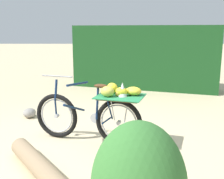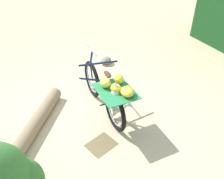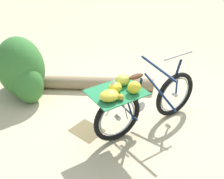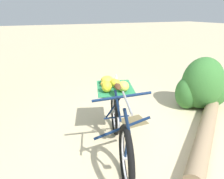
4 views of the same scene
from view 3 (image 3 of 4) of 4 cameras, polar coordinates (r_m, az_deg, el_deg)
The scene contains 5 objects.
ground_plane at distance 4.26m, azimuth 4.43°, elevation -5.66°, with size 60.00×60.00×0.00m, color beige.
bicycle at distance 3.72m, azimuth 6.14°, elevation -2.36°, with size 0.93×1.78×1.03m.
fallen_log at distance 4.90m, azimuth -6.22°, elevation 1.42°, with size 0.24×0.24×2.54m, color #937A5B.
shrub_cluster at distance 4.80m, azimuth -18.79°, elevation 3.84°, with size 1.11×0.76×1.06m.
leaf_litter_patch at distance 3.99m, azimuth -5.36°, elevation -8.66°, with size 0.44×0.36×0.01m, color olive.
Camera 3 is at (1.87, -2.82, 2.58)m, focal length 43.13 mm.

